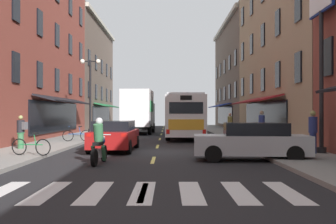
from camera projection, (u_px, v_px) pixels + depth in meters
The scene contains 19 objects.
ground_plane at pixel (157, 153), 19.48m from camera, with size 34.80×80.00×0.10m, color black.
lane_centre_dashes at pixel (157, 152), 19.23m from camera, with size 0.14×73.90×0.01m.
crosswalk_near at pixel (144, 192), 9.48m from camera, with size 7.10×2.80×0.01m.
sidewalk_left at pixel (32, 150), 19.50m from camera, with size 3.00×80.00×0.14m, color gray.
sidewalk_right at pixel (282, 150), 19.47m from camera, with size 3.00×80.00×0.14m, color gray.
billboard_sign at pixel (322, 21), 17.41m from camera, with size 0.40×2.63×7.40m.
transit_bus at pixel (186, 116), 31.17m from camera, with size 2.94×12.58×3.11m.
box_truck at pixel (140, 112), 36.52m from camera, with size 2.68×7.22×3.79m.
sedan_near at pixel (116, 136), 19.85m from camera, with size 2.09×4.77×1.45m.
sedan_mid at pixel (144, 123), 47.97m from camera, with size 2.11×4.49×1.33m.
sedan_far at pixel (253, 141), 15.84m from camera, with size 4.46×2.12×1.45m.
motorcycle_rider at pixel (100, 144), 14.72m from camera, with size 0.62×2.07×1.66m.
bicycle_near at pixel (32, 146), 16.40m from camera, with size 1.68×0.54×0.91m.
bicycle_mid at pixel (78, 135), 24.74m from camera, with size 1.71×0.48×0.91m.
pedestrian_near at pixel (22, 131), 19.59m from camera, with size 0.53×0.41×1.57m.
pedestrian_mid at pixel (263, 126), 24.29m from camera, with size 0.36×0.36×1.82m.
pedestrian_far at pixel (231, 124), 31.36m from camera, with size 0.36×0.36×1.69m.
pedestrian_rear at pixel (314, 131), 17.18m from camera, with size 0.36×0.36×1.78m.
street_lamp_twin at pixel (91, 94), 28.79m from camera, with size 1.42×0.32×5.45m.
Camera 1 is at (0.57, -19.49, 1.81)m, focal length 44.17 mm.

